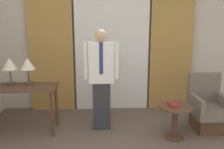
{
  "coord_description": "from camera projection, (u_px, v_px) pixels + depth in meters",
  "views": [
    {
      "loc": [
        -0.32,
        -2.0,
        1.83
      ],
      "look_at": [
        -0.07,
        1.81,
        0.97
      ],
      "focal_mm": 40.0,
      "sensor_mm": 36.0,
      "label": 1
    }
  ],
  "objects": [
    {
      "name": "person",
      "position": [
        101.0,
        76.0,
        4.06
      ],
      "size": [
        0.58,
        0.2,
        1.66
      ],
      "color": "#2D2D33",
      "rests_on": "ground_plane"
    },
    {
      "name": "curtain_drape_left",
      "position": [
        51.0,
        47.0,
        4.86
      ],
      "size": [
        0.86,
        0.06,
        2.58
      ],
      "color": "#B28442",
      "rests_on": "ground_plane"
    },
    {
      "name": "desk",
      "position": [
        18.0,
        93.0,
        4.0
      ],
      "size": [
        1.23,
        0.56,
        0.77
      ],
      "color": "#4C3323",
      "rests_on": "ground_plane"
    },
    {
      "name": "curtain_drape_right",
      "position": [
        171.0,
        46.0,
        5.01
      ],
      "size": [
        0.86,
        0.06,
        2.58
      ],
      "color": "#B28442",
      "rests_on": "ground_plane"
    },
    {
      "name": "side_table",
      "position": [
        175.0,
        116.0,
        3.83
      ],
      "size": [
        0.52,
        0.52,
        0.52
      ],
      "color": "#4C3323",
      "rests_on": "ground_plane"
    },
    {
      "name": "armchair",
      "position": [
        208.0,
        110.0,
        4.18
      ],
      "size": [
        0.55,
        0.62,
        0.92
      ],
      "color": "#4C3323",
      "rests_on": "ground_plane"
    },
    {
      "name": "wall_back",
      "position": [
        112.0,
        43.0,
        5.05
      ],
      "size": [
        10.0,
        0.06,
        2.7
      ],
      "color": "beige",
      "rests_on": "ground_plane"
    },
    {
      "name": "table_lamp_left",
      "position": [
        10.0,
        65.0,
        4.03
      ],
      "size": [
        0.24,
        0.24,
        0.44
      ],
      "color": "#4C4238",
      "rests_on": "desk"
    },
    {
      "name": "book",
      "position": [
        174.0,
        105.0,
        3.82
      ],
      "size": [
        0.14,
        0.22,
        0.03
      ],
      "color": "maroon",
      "rests_on": "side_table"
    },
    {
      "name": "curtain_sheer_center",
      "position": [
        112.0,
        46.0,
        4.93
      ],
      "size": [
        1.45,
        0.06,
        2.58
      ],
      "color": "white",
      "rests_on": "ground_plane"
    },
    {
      "name": "table_lamp_right",
      "position": [
        28.0,
        65.0,
        4.05
      ],
      "size": [
        0.24,
        0.24,
        0.44
      ],
      "color": "#4C4238",
      "rests_on": "desk"
    }
  ]
}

